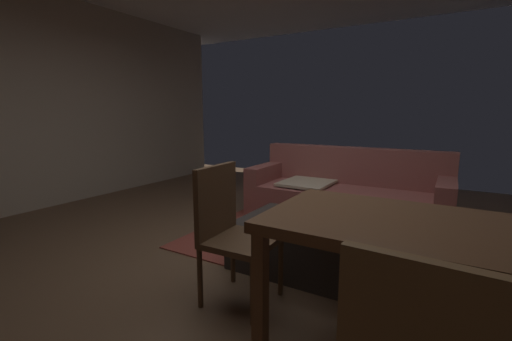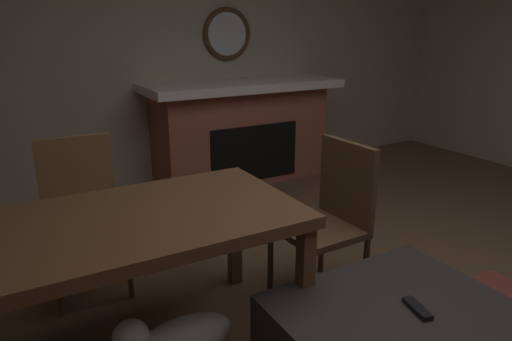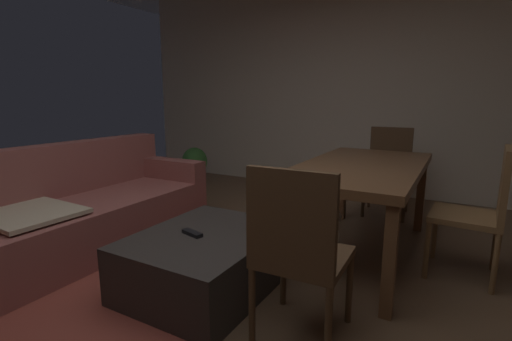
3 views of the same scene
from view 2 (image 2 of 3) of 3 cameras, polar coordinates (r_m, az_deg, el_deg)
floor at (r=2.67m, az=18.86°, el=-19.37°), size 8.25×8.25×0.00m
wall_back_fireplace_side at (r=4.80m, az=-9.28°, el=15.64°), size 7.28×0.12×2.84m
fireplace at (r=4.76m, az=-1.85°, el=4.97°), size 1.98×0.76×1.03m
round_wall_mirror at (r=4.90m, az=-3.60°, el=16.53°), size 0.53×0.05×0.53m
tv_remote at (r=2.20m, az=19.37°, el=-15.83°), size 0.09×0.17×0.02m
dining_table at (r=2.17m, az=-17.69°, el=-7.88°), size 1.74×0.86×0.74m
dining_chair_south at (r=2.98m, az=-20.85°, el=-4.08°), size 0.46×0.46×0.93m
dining_chair_west at (r=2.74m, az=9.34°, el=-5.02°), size 0.45×0.45×0.93m
small_dog at (r=2.29m, az=-10.09°, el=-20.07°), size 0.58×0.26×0.31m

